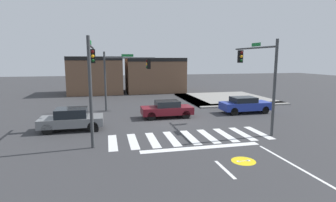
# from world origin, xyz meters

# --- Properties ---
(ground_plane) EXTENTS (120.00, 120.00, 0.00)m
(ground_plane) POSITION_xyz_m (0.00, 0.00, 0.00)
(ground_plane) COLOR #353538
(crosswalk_near) EXTENTS (9.97, 3.12, 0.01)m
(crosswalk_near) POSITION_xyz_m (0.00, -4.50, 0.00)
(crosswalk_near) COLOR silver
(crosswalk_near) RESTS_ON ground_plane
(lane_markings) EXTENTS (6.80, 20.25, 0.01)m
(lane_markings) POSITION_xyz_m (1.11, -12.02, 0.00)
(lane_markings) COLOR white
(lane_markings) RESTS_ON ground_plane
(bike_detector_marking) EXTENTS (1.16, 1.16, 0.01)m
(bike_detector_marking) POSITION_xyz_m (1.29, -8.80, 0.00)
(bike_detector_marking) COLOR yellow
(bike_detector_marking) RESTS_ON ground_plane
(curb_corner_northeast) EXTENTS (10.00, 10.60, 0.15)m
(curb_corner_northeast) POSITION_xyz_m (8.49, 9.42, 0.07)
(curb_corner_northeast) COLOR gray
(curb_corner_northeast) RESTS_ON ground_plane
(storefront_row) EXTENTS (16.07, 6.57, 5.12)m
(storefront_row) POSITION_xyz_m (-2.07, 19.19, 2.53)
(storefront_row) COLOR brown
(storefront_row) RESTS_ON ground_plane
(traffic_signal_southeast) EXTENTS (0.32, 5.34, 6.03)m
(traffic_signal_southeast) POSITION_xyz_m (5.19, -3.30, 4.17)
(traffic_signal_southeast) COLOR #383A3D
(traffic_signal_southeast) RESTS_ON ground_plane
(traffic_signal_northwest) EXTENTS (4.78, 0.32, 5.48)m
(traffic_signal_northwest) POSITION_xyz_m (-3.24, 5.61, 3.71)
(traffic_signal_northwest) COLOR #383A3D
(traffic_signal_northwest) RESTS_ON ground_plane
(traffic_signal_southwest) EXTENTS (0.32, 5.61, 6.02)m
(traffic_signal_southwest) POSITION_xyz_m (-5.81, -3.19, 4.18)
(traffic_signal_southwest) COLOR #383A3D
(traffic_signal_southwest) RESTS_ON ground_plane
(car_maroon) EXTENTS (4.19, 1.78, 1.40)m
(car_maroon) POSITION_xyz_m (-0.15, 1.36, 0.72)
(car_maroon) COLOR maroon
(car_maroon) RESTS_ON ground_plane
(car_blue) EXTENTS (4.40, 1.83, 1.45)m
(car_blue) POSITION_xyz_m (7.10, 1.64, 0.75)
(car_blue) COLOR #23389E
(car_blue) RESTS_ON ground_plane
(car_gray) EXTENTS (4.16, 1.94, 1.50)m
(car_gray) POSITION_xyz_m (-7.36, -1.01, 0.77)
(car_gray) COLOR slate
(car_gray) RESTS_ON ground_plane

